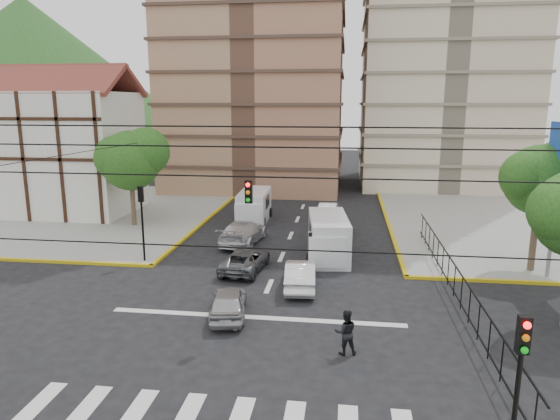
% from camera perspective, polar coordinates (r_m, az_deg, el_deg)
% --- Properties ---
extents(ground, '(160.00, 160.00, 0.00)m').
position_cam_1_polar(ground, '(21.27, -3.38, -13.48)').
color(ground, black).
rests_on(ground, ground).
extents(sidewalk_nw, '(26.00, 26.00, 0.15)m').
position_cam_1_polar(sidewalk_nw, '(46.39, -23.40, -0.15)').
color(sidewalk_nw, gray).
rests_on(sidewalk_nw, ground).
extents(crosswalk_stripes, '(12.00, 2.40, 0.01)m').
position_cam_1_polar(crosswalk_stripes, '(16.21, -7.71, -22.55)').
color(crosswalk_stripes, silver).
rests_on(crosswalk_stripes, ground).
extents(stop_line, '(13.00, 0.40, 0.01)m').
position_cam_1_polar(stop_line, '(22.34, -2.79, -12.15)').
color(stop_line, silver).
rests_on(stop_line, ground).
extents(tudor_building, '(10.80, 8.05, 12.23)m').
position_cam_1_polar(tudor_building, '(45.14, -22.86, 6.25)').
color(tudor_building, silver).
rests_on(tudor_building, ground).
extents(distant_hill, '(70.00, 70.00, 28.00)m').
position_cam_1_polar(distant_hill, '(106.57, -26.70, 13.56)').
color(distant_hill, '#254B19').
rests_on(distant_hill, ground).
extents(park_fence, '(0.10, 22.50, 1.66)m').
position_cam_1_polar(park_fence, '(25.61, 19.17, -9.58)').
color(park_fence, black).
rests_on(park_fence, ground).
extents(tree_park_c, '(4.65, 3.80, 7.25)m').
position_cam_1_polar(tree_park_c, '(29.93, 27.78, 3.37)').
color(tree_park_c, '#473828').
rests_on(tree_park_c, ground).
extents(tree_tudor, '(5.39, 4.40, 7.43)m').
position_cam_1_polar(tree_tudor, '(38.37, -16.62, 5.75)').
color(tree_tudor, '#473828').
rests_on(tree_tudor, ground).
extents(traffic_light_se, '(0.28, 0.22, 4.40)m').
position_cam_1_polar(traffic_light_se, '(13.23, 25.65, -16.58)').
color(traffic_light_se, black).
rests_on(traffic_light_se, ground).
extents(traffic_light_nw, '(0.28, 0.22, 4.40)m').
position_cam_1_polar(traffic_light_nw, '(29.62, -15.52, -0.11)').
color(traffic_light_nw, black).
rests_on(traffic_light_nw, ground).
extents(traffic_light_hanging, '(18.00, 9.12, 0.92)m').
position_cam_1_polar(traffic_light_hanging, '(17.49, -4.88, 1.25)').
color(traffic_light_hanging, black).
rests_on(traffic_light_hanging, ground).
extents(van_right_lane, '(2.78, 5.80, 2.52)m').
position_cam_1_polar(van_right_lane, '(30.01, 5.52, -3.27)').
color(van_right_lane, silver).
rests_on(van_right_lane, ground).
extents(van_left_lane, '(2.29, 5.43, 2.41)m').
position_cam_1_polar(van_left_lane, '(38.99, -3.04, 0.32)').
color(van_left_lane, silver).
rests_on(van_left_lane, ground).
extents(car_silver_front_left, '(2.15, 4.03, 1.30)m').
position_cam_1_polar(car_silver_front_left, '(22.33, -5.92, -10.39)').
color(car_silver_front_left, '#ADADB2').
rests_on(car_silver_front_left, ground).
extents(car_white_front_right, '(1.79, 4.35, 1.40)m').
position_cam_1_polar(car_white_front_right, '(25.42, 2.34, -7.36)').
color(car_white_front_right, silver).
rests_on(car_white_front_right, ground).
extents(car_grey_mid_left, '(2.43, 4.59, 1.23)m').
position_cam_1_polar(car_grey_mid_left, '(27.97, -4.00, -5.71)').
color(car_grey_mid_left, '#5A5D62').
rests_on(car_grey_mid_left, ground).
extents(car_silver_rear_left, '(2.78, 5.54, 1.54)m').
position_cam_1_polar(car_silver_rear_left, '(33.21, -4.21, -2.53)').
color(car_silver_rear_left, silver).
rests_on(car_silver_rear_left, ground).
extents(car_darkgrey_mid_right, '(1.94, 4.43, 1.49)m').
position_cam_1_polar(car_darkgrey_mid_right, '(35.66, 6.21, -1.58)').
color(car_darkgrey_mid_right, '#242426').
rests_on(car_darkgrey_mid_right, ground).
extents(car_white_rear_right, '(1.59, 4.13, 1.34)m').
position_cam_1_polar(car_white_rear_right, '(40.38, 5.54, -0.04)').
color(car_white_rear_right, white).
rests_on(car_white_rear_right, ground).
extents(pedestrian_crosswalk, '(0.95, 0.80, 1.74)m').
position_cam_1_polar(pedestrian_crosswalk, '(19.20, 7.51, -13.68)').
color(pedestrian_crosswalk, black).
rests_on(pedestrian_crosswalk, ground).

